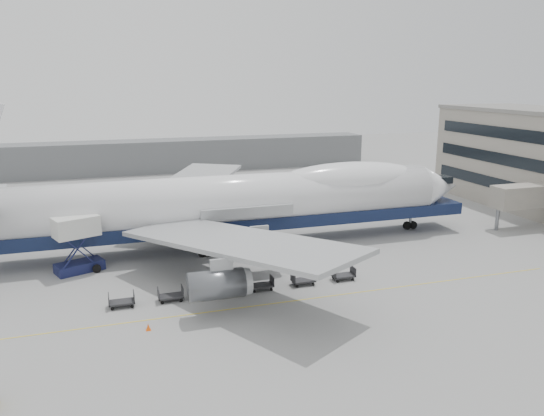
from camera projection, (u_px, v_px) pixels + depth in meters
name	position (u px, v px, depth m)	size (l,w,h in m)	color
ground	(260.00, 280.00, 54.38)	(260.00, 260.00, 0.00)	gray
apron_line	(279.00, 303.00, 48.82)	(60.00, 0.15, 0.01)	gold
hangar	(125.00, 157.00, 115.40)	(110.00, 8.00, 7.00)	slate
airliner	(237.00, 201.00, 64.35)	(67.00, 55.30, 19.98)	white
catering_truck	(77.00, 241.00, 56.06)	(5.37, 4.52, 6.07)	#181D49
traffic_cone	(148.00, 327.00, 43.45)	(0.41, 0.41, 0.60)	#FF5A0D
dolly_0	(122.00, 301.00, 47.87)	(2.30, 1.35, 1.30)	#2D2D30
dolly_1	(171.00, 295.00, 49.17)	(2.30, 1.35, 1.30)	#2D2D30
dolly_2	(217.00, 290.00, 50.47)	(2.30, 1.35, 1.30)	#2D2D30
dolly_3	(261.00, 285.00, 51.76)	(2.30, 1.35, 1.30)	#2D2D30
dolly_4	(303.00, 280.00, 53.06)	(2.30, 1.35, 1.30)	#2D2D30
dolly_5	(343.00, 275.00, 54.35)	(2.30, 1.35, 1.30)	#2D2D30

